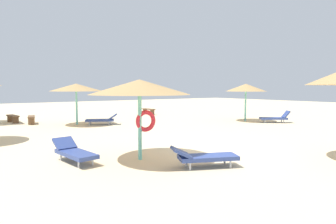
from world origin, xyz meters
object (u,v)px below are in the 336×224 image
parasol_3 (76,88)px  lounger_5 (74,152)px  parasol_4 (246,88)px  lounger_4 (276,118)px  bench_1 (31,118)px  bench_2 (13,117)px  parasol_0 (140,88)px  bench_0 (149,110)px  lounger_3 (102,120)px  lounger_0 (203,157)px

parasol_3 → lounger_5: bearing=-108.9°
parasol_4 → lounger_5: (-13.14, -4.22, -1.97)m
lounger_4 → bench_1: size_ratio=1.19×
lounger_4 → bench_2: 17.21m
parasol_3 → lounger_5: size_ratio=1.62×
parasol_0 → bench_1: size_ratio=2.06×
parasol_3 → lounger_4: parasol_3 is taller
lounger_4 → bench_1: lounger_4 is taller
lounger_4 → bench_1: bearing=146.6°
bench_0 → bench_2: same height
lounger_4 → bench_2: (-13.98, 10.05, 0.02)m
bench_0 → bench_1: same height
lounger_4 → lounger_5: size_ratio=0.94×
lounger_3 → lounger_4: lounger_4 is taller
parasol_0 → lounger_4: (12.18, 3.36, -1.96)m
parasol_0 → parasol_3: parasol_0 is taller
parasol_3 → lounger_0: parasol_3 is taller
lounger_3 → lounger_5: lounger_3 is taller
parasol_0 → lounger_0: (1.03, -1.84, -1.98)m
lounger_0 → lounger_5: lounger_5 is taller
lounger_3 → lounger_0: bearing=-97.9°
lounger_3 → bench_0: 7.39m
lounger_5 → bench_2: lounger_5 is taller
parasol_3 → lounger_3: size_ratio=1.62×
lounger_0 → bench_2: 15.51m
bench_0 → bench_2: (-10.37, 0.13, 0.00)m
parasol_4 → parasol_0: bearing=-155.6°
lounger_5 → bench_2: bearing=89.9°
lounger_0 → bench_2: (-2.82, 15.25, 0.04)m
parasol_0 → parasol_3: bearing=82.6°
lounger_5 → bench_2: size_ratio=1.28×
parasol_4 → bench_2: size_ratio=1.79×
parasol_0 → parasol_3: (1.29, 9.96, 0.01)m
parasol_4 → bench_2: bearing=147.8°
lounger_3 → lounger_4: 11.18m
lounger_4 → lounger_5: (-13.99, -2.44, -0.01)m
lounger_5 → lounger_3: bearing=61.7°
lounger_5 → bench_2: (0.02, 12.49, 0.03)m
bench_0 → lounger_5: bearing=-130.0°
parasol_0 → lounger_5: parasol_0 is taller
lounger_0 → lounger_3: lounger_3 is taller
parasol_4 → lounger_5: size_ratio=1.39×
lounger_5 → bench_0: lounger_5 is taller
parasol_4 → lounger_4: bearing=-64.5°
parasol_4 → lounger_5: 13.94m
parasol_4 → bench_2: (-13.12, 8.26, -1.94)m
bench_1 → bench_2: 1.64m
lounger_0 → parasol_4: bearing=34.2°
parasol_4 → lounger_5: bearing=-162.2°
parasol_4 → lounger_4: parasol_4 is taller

